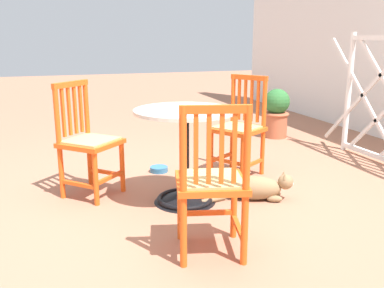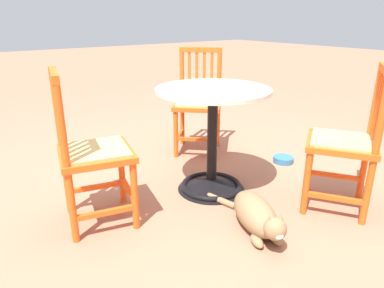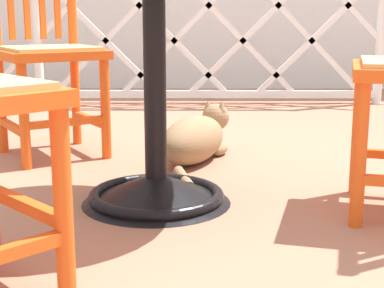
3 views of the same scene
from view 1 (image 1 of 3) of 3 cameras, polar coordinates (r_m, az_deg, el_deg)
The scene contains 8 objects.
ground_plane at distance 3.26m, azimuth -2.41°, elevation -8.35°, with size 24.00×24.00×0.00m, color #A36B51.
cafe_table at distance 3.25m, azimuth -0.98°, elevation -3.09°, with size 0.76×0.76×0.73m.
orange_chair_at_corner at distance 3.91m, azimuth 6.37°, elevation 2.04°, with size 0.55×0.55×0.91m.
orange_chair_tucked_in at distance 3.48m, azimuth -13.79°, elevation 0.20°, with size 0.57×0.57×0.91m.
orange_chair_by_planter at distance 2.44m, azimuth 2.63°, elevation -5.38°, with size 0.49×0.49×0.91m.
tabby_cat at distance 3.40m, azimuth 8.84°, elevation -5.82°, with size 0.36×0.73×0.23m.
terracotta_planter at distance 5.49m, azimuth 11.28°, elevation 4.26°, with size 0.32×0.32×0.62m.
pet_water_bowl at distance 4.07m, azimuth -4.46°, elevation -3.39°, with size 0.17×0.17×0.05m, color teal.
Camera 1 is at (2.90, -0.83, 1.25)m, focal length 39.72 mm.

